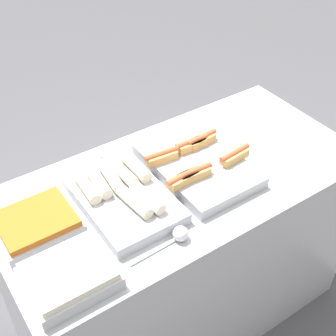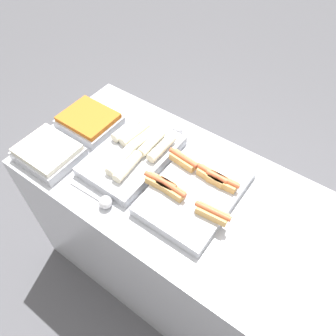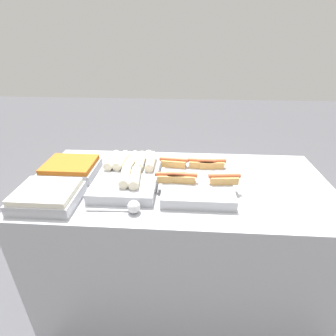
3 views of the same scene
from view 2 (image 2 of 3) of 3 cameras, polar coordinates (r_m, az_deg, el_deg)
The scene contains 8 objects.
ground_plane at distance 2.26m, azimuth 1.39°, elevation -17.20°, with size 12.00×12.00×0.00m, color #4C4C51.
counter at distance 1.84m, azimuth 1.66°, elevation -11.73°, with size 1.52×0.74×0.92m.
tray_hotdogs at distance 1.40m, azimuth 4.78°, elevation -3.86°, with size 0.40×0.48×0.10m.
tray_wraps at distance 1.53m, azimuth -5.96°, elevation 2.62°, with size 0.30×0.46×0.10m.
tray_side_front at distance 1.62m, azimuth -20.09°, elevation 2.51°, with size 0.28×0.23×0.07m.
tray_side_back at distance 1.72m, azimuth -13.56°, elevation 7.94°, with size 0.28×0.23×0.07m.
serving_spoon_near at distance 1.39m, azimuth -11.15°, elevation -5.71°, with size 0.24×0.06×0.06m.
serving_spoon_far at distance 1.65m, azimuth 1.37°, elevation 6.87°, with size 0.23×0.06×0.06m.
Camera 2 is at (0.46, -0.73, 2.09)m, focal length 35.00 mm.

